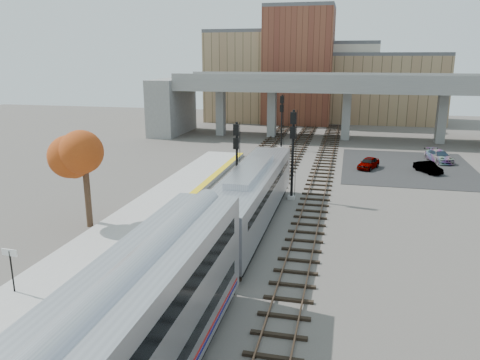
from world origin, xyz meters
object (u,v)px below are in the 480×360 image
at_px(locomotive, 251,195).
at_px(tree, 84,156).
at_px(car_b, 428,167).
at_px(signal_mast_near, 237,166).
at_px(car_a, 368,163).
at_px(car_c, 439,156).
at_px(signal_mast_far, 282,123).
at_px(signal_mast_mid, 292,155).

relative_size(locomotive, tree, 2.76).
xyz_separation_m(locomotive, car_b, (14.75, 19.72, -1.67)).
distance_m(signal_mast_near, car_a, 19.46).
bearing_deg(signal_mast_near, car_c, 48.48).
bearing_deg(car_b, signal_mast_far, 119.92).
bearing_deg(tree, locomotive, 13.51).
distance_m(locomotive, car_b, 24.69).
xyz_separation_m(signal_mast_near, car_b, (16.85, 15.42, -2.75)).
distance_m(signal_mast_near, tree, 11.64).
bearing_deg(locomotive, car_c, 56.78).
distance_m(signal_mast_near, signal_mast_far, 24.95).
bearing_deg(tree, signal_mast_far, 74.06).
relative_size(car_a, car_c, 0.79).
xyz_separation_m(signal_mast_mid, car_c, (14.80, 18.48, -3.16)).
bearing_deg(signal_mast_far, tree, -105.94).
relative_size(tree, car_b, 2.00).
relative_size(car_b, car_c, 0.75).
height_order(signal_mast_far, car_b, signal_mast_far).
bearing_deg(locomotive, tree, -166.49).
relative_size(locomotive, signal_mast_near, 2.78).
distance_m(signal_mast_far, car_b, 19.58).
xyz_separation_m(locomotive, signal_mast_far, (-2.10, 29.25, 1.26)).
xyz_separation_m(car_a, car_b, (6.01, -0.52, -0.05)).
distance_m(car_a, car_b, 6.03).
bearing_deg(locomotive, car_b, 53.20).
relative_size(locomotive, car_b, 5.54).
bearing_deg(locomotive, signal_mast_far, 94.11).
relative_size(signal_mast_far, car_b, 2.07).
bearing_deg(car_c, signal_mast_far, 151.79).
bearing_deg(car_a, car_c, 55.88).
bearing_deg(signal_mast_near, tree, -142.50).
relative_size(signal_mast_near, signal_mast_mid, 0.90).
bearing_deg(signal_mast_near, car_a, 55.77).
relative_size(locomotive, signal_mast_far, 2.68).
distance_m(locomotive, signal_mast_far, 29.36).
distance_m(signal_mast_mid, car_c, 23.89).
xyz_separation_m(car_a, car_c, (8.06, 5.41, 0.04)).
bearing_deg(car_a, tree, -109.03).
xyz_separation_m(signal_mast_far, car_c, (18.90, -3.60, -2.83)).
relative_size(signal_mast_near, signal_mast_far, 0.96).
bearing_deg(signal_mast_far, signal_mast_mid, -79.48).
height_order(locomotive, car_c, locomotive).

